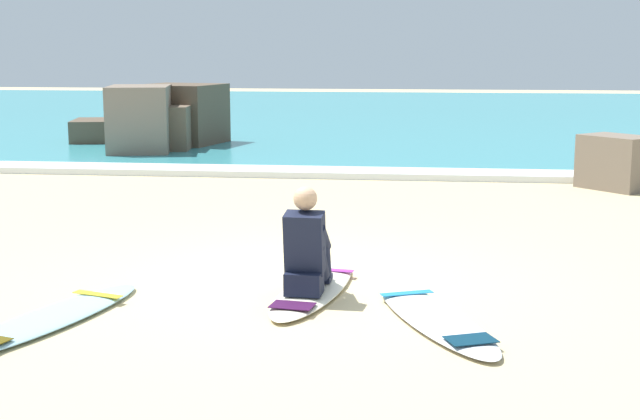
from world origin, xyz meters
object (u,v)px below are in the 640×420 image
Objects in this scene: surfer_seated at (306,251)px; shoreline_rock at (616,162)px; surfboard_main at (313,289)px; surfboard_spare_near at (49,318)px; surfboard_spare_far at (434,317)px.

shoreline_rock is at bearing 59.05° from surfer_seated.
surfboard_main is 0.44m from surfer_seated.
surfboard_spare_far is (3.12, 0.40, 0.00)m from surfboard_spare_near.
surfboard_spare_near is 2.19× the size of shoreline_rock.
surfer_seated is at bearing -101.86° from surfboard_main.
shoreline_rock is at bearing 68.20° from surfboard_spare_far.
surfer_seated reaches higher than surfboard_spare_far.
surfboard_spare_far is 2.09× the size of shoreline_rock.
surfer_seated is at bearing 25.37° from surfboard_spare_near.
shoreline_rock is at bearing 58.59° from surfboard_main.
surfboard_main is at bearing 78.14° from surfer_seated.
surfboard_spare_far is at bearing -25.88° from surfer_seated.
shoreline_rock is (2.92, 7.29, 0.39)m from surfboard_spare_far.
surfer_seated is (-0.04, -0.18, 0.40)m from surfboard_main.
surfboard_spare_far is (1.09, -0.73, -0.00)m from surfboard_main.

